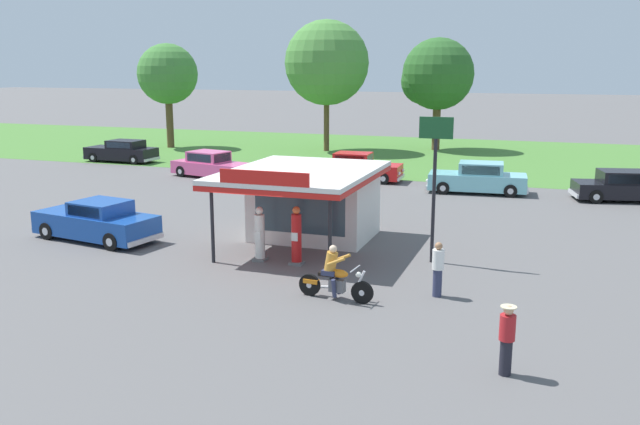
{
  "coord_description": "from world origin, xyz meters",
  "views": [
    {
      "loc": [
        9.06,
        -19.77,
        6.46
      ],
      "look_at": [
        1.46,
        2.18,
        1.4
      ],
      "focal_mm": 37.85,
      "sensor_mm": 36.0,
      "label": 1
    }
  ],
  "objects": [
    {
      "name": "parked_car_back_row_far_left",
      "position": [
        12.61,
        15.73,
        0.68
      ],
      "size": [
        5.38,
        2.92,
        1.48
      ],
      "color": "black",
      "rests_on": "ground"
    },
    {
      "name": "featured_classic_sedan",
      "position": [
        -7.03,
        0.89,
        0.7
      ],
      "size": [
        5.3,
        2.67,
        1.53
      ],
      "color": "#19479E",
      "rests_on": "ground"
    },
    {
      "name": "grass_verge_strip",
      "position": [
        0.0,
        30.0,
        0.0
      ],
      "size": [
        120.0,
        24.0,
        0.01
      ],
      "primitive_type": "cube",
      "color": "#477A33",
      "rests_on": "ground"
    },
    {
      "name": "parked_car_back_row_centre",
      "position": [
        -1.46,
        17.15,
        0.72
      ],
      "size": [
        5.17,
        2.03,
        1.6
      ],
      "color": "red",
      "rests_on": "ground"
    },
    {
      "name": "motorcycle_with_rider",
      "position": [
        3.52,
        -2.52,
        0.65
      ],
      "size": [
        2.25,
        0.7,
        1.58
      ],
      "color": "black",
      "rests_on": "ground"
    },
    {
      "name": "tree_oak_right",
      "position": [
        0.13,
        33.17,
        5.71
      ],
      "size": [
        5.55,
        5.51,
        8.61
      ],
      "color": "brown",
      "rests_on": "ground"
    },
    {
      "name": "gas_pump_nearside",
      "position": [
        -0.05,
        0.34,
        0.85
      ],
      "size": [
        0.44,
        0.44,
        1.86
      ],
      "color": "slate",
      "rests_on": "ground"
    },
    {
      "name": "bystander_standing_back_lot",
      "position": [
        6.22,
        -1.32,
        0.84
      ],
      "size": [
        0.34,
        0.34,
        1.6
      ],
      "color": "#2D3351",
      "rests_on": "ground"
    },
    {
      "name": "parked_car_back_row_centre_right",
      "position": [
        -18.87,
        19.3,
        0.7
      ],
      "size": [
        5.14,
        2.07,
        1.51
      ],
      "color": "black",
      "rests_on": "ground"
    },
    {
      "name": "ground_plane",
      "position": [
        0.0,
        0.0,
        0.0
      ],
      "size": [
        300.0,
        300.0,
        0.0
      ],
      "primitive_type": "plane",
      "color": "#5B5959"
    },
    {
      "name": "roadside_pole_sign",
      "position": [
        5.47,
        2.08,
        3.31
      ],
      "size": [
        1.1,
        0.12,
        4.86
      ],
      "color": "black",
      "rests_on": "ground"
    },
    {
      "name": "service_station_kiosk",
      "position": [
        0.61,
        3.66,
        1.64
      ],
      "size": [
        5.02,
        6.69,
        3.26
      ],
      "color": "silver",
      "rests_on": "ground"
    },
    {
      "name": "tree_oak_far_right",
      "position": [
        -7.47,
        29.79,
        6.61
      ],
      "size": [
        6.4,
        6.4,
        9.9
      ],
      "color": "brown",
      "rests_on": "ground"
    },
    {
      "name": "gas_pump_offside",
      "position": [
        1.27,
        0.35,
        0.9
      ],
      "size": [
        0.44,
        0.44,
        1.97
      ],
      "color": "slate",
      "rests_on": "ground"
    },
    {
      "name": "parked_car_second_row_spare",
      "position": [
        5.52,
        15.5,
        0.73
      ],
      "size": [
        5.24,
        2.31,
        1.6
      ],
      "color": "#7AC6D1",
      "rests_on": "ground"
    },
    {
      "name": "bystander_strolling_foreground",
      "position": [
        8.43,
        -5.86,
        0.83
      ],
      "size": [
        0.34,
        0.34,
        1.56
      ],
      "color": "black",
      "rests_on": "ground"
    },
    {
      "name": "tree_oak_left",
      "position": [
        -20.22,
        27.79,
        5.8
      ],
      "size": [
        4.76,
        4.76,
        8.23
      ],
      "color": "brown",
      "rests_on": "ground"
    },
    {
      "name": "parked_car_back_row_right",
      "position": [
        -9.93,
        15.46,
        0.7
      ],
      "size": [
        5.42,
        2.98,
        1.53
      ],
      "color": "#E55993",
      "rests_on": "ground"
    }
  ]
}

